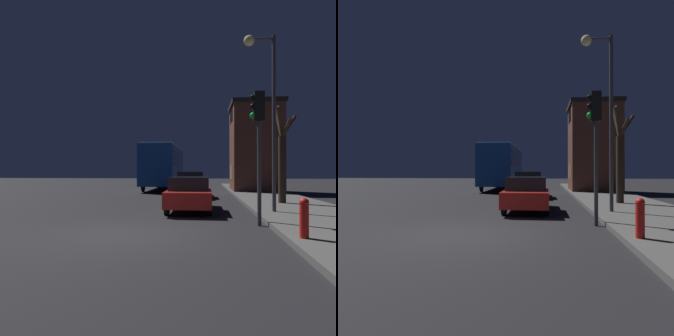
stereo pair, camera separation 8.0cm
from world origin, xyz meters
The scene contains 9 objects.
ground_plane centered at (0.00, 0.00, 0.00)m, with size 120.00×120.00×0.00m, color black.
brick_building centered at (5.88, 17.48, 3.53)m, with size 3.84×4.71×6.72m.
streetlamp centered at (4.25, 4.05, 4.56)m, with size 1.17×0.40×6.59m.
traffic_light centered at (3.60, 1.64, 2.91)m, with size 0.43×0.24×4.05m.
bare_tree centered at (5.62, 7.44, 2.32)m, with size 1.26×2.15×4.68m.
bus centered at (-1.62, 20.53, 2.24)m, with size 2.61×11.31×3.78m.
car_near_lane centered at (1.38, 5.04, 0.73)m, with size 1.74×4.43×1.41m.
car_mid_lane centered at (1.12, 12.13, 0.82)m, with size 1.73×4.29×1.60m.
fire_hydrant centered at (4.22, -0.79, 0.63)m, with size 0.21×0.21×0.91m.
Camera 2 is at (2.09, -8.43, 1.67)m, focal length 35.00 mm.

